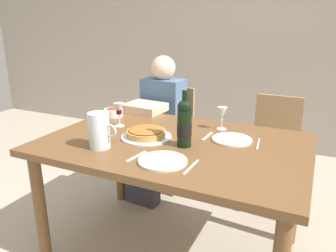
{
  "coord_description": "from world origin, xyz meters",
  "views": [
    {
      "loc": [
        0.72,
        -1.61,
        1.42
      ],
      "look_at": [
        -0.06,
        0.05,
        0.83
      ],
      "focal_mm": 34.86,
      "sensor_mm": 36.0,
      "label": 1
    }
  ],
  "objects_px": {
    "dining_table": "(174,156)",
    "dinner_plate_left_setting": "(232,139)",
    "wine_bottle": "(184,123)",
    "diner_left": "(156,124)",
    "wine_glass_left_diner": "(222,114)",
    "chair_left": "(170,130)",
    "dinner_plate_right_setting": "(163,161)",
    "chair_right": "(273,145)",
    "baked_tart": "(146,133)",
    "salad_bowl": "(114,112)",
    "water_pitcher": "(99,133)",
    "wine_glass_right_diner": "(119,110)"
  },
  "relations": [
    {
      "from": "dining_table",
      "to": "water_pitcher",
      "type": "xyz_separation_m",
      "value": [
        -0.32,
        -0.27,
        0.18
      ]
    },
    {
      "from": "water_pitcher",
      "to": "salad_bowl",
      "type": "distance_m",
      "value": 0.63
    },
    {
      "from": "dinner_plate_left_setting",
      "to": "chair_left",
      "type": "relative_size",
      "value": 0.27
    },
    {
      "from": "chair_left",
      "to": "wine_glass_left_diner",
      "type": "bearing_deg",
      "value": 142.28
    },
    {
      "from": "salad_bowl",
      "to": "dinner_plate_right_setting",
      "type": "height_order",
      "value": "salad_bowl"
    },
    {
      "from": "dining_table",
      "to": "salad_bowl",
      "type": "bearing_deg",
      "value": 154.82
    },
    {
      "from": "baked_tart",
      "to": "salad_bowl",
      "type": "height_order",
      "value": "salad_bowl"
    },
    {
      "from": "wine_glass_left_diner",
      "to": "diner_left",
      "type": "distance_m",
      "value": 0.77
    },
    {
      "from": "wine_glass_left_diner",
      "to": "chair_right",
      "type": "height_order",
      "value": "wine_glass_left_diner"
    },
    {
      "from": "dinner_plate_left_setting",
      "to": "dinner_plate_right_setting",
      "type": "xyz_separation_m",
      "value": [
        -0.23,
        -0.45,
        0.0
      ]
    },
    {
      "from": "dinner_plate_right_setting",
      "to": "wine_bottle",
      "type": "bearing_deg",
      "value": 87.22
    },
    {
      "from": "diner_left",
      "to": "dinner_plate_left_setting",
      "type": "bearing_deg",
      "value": 150.64
    },
    {
      "from": "salad_bowl",
      "to": "chair_left",
      "type": "xyz_separation_m",
      "value": [
        0.17,
        0.62,
        -0.3
      ]
    },
    {
      "from": "diner_left",
      "to": "chair_right",
      "type": "relative_size",
      "value": 1.33
    },
    {
      "from": "wine_bottle",
      "to": "wine_glass_right_diner",
      "type": "distance_m",
      "value": 0.55
    },
    {
      "from": "dining_table",
      "to": "chair_right",
      "type": "relative_size",
      "value": 1.72
    },
    {
      "from": "wine_glass_right_diner",
      "to": "dining_table",
      "type": "bearing_deg",
      "value": -13.38
    },
    {
      "from": "wine_glass_left_diner",
      "to": "chair_right",
      "type": "bearing_deg",
      "value": 65.19
    },
    {
      "from": "wine_bottle",
      "to": "dinner_plate_right_setting",
      "type": "height_order",
      "value": "wine_bottle"
    },
    {
      "from": "wine_bottle",
      "to": "baked_tart",
      "type": "distance_m",
      "value": 0.28
    },
    {
      "from": "wine_bottle",
      "to": "water_pitcher",
      "type": "distance_m",
      "value": 0.46
    },
    {
      "from": "wine_glass_right_diner",
      "to": "diner_left",
      "type": "distance_m",
      "value": 0.62
    },
    {
      "from": "water_pitcher",
      "to": "chair_left",
      "type": "distance_m",
      "value": 1.23
    },
    {
      "from": "wine_bottle",
      "to": "dinner_plate_left_setting",
      "type": "xyz_separation_m",
      "value": [
        0.22,
        0.2,
        -0.13
      ]
    },
    {
      "from": "dining_table",
      "to": "wine_glass_right_diner",
      "type": "relative_size",
      "value": 9.55
    },
    {
      "from": "dinner_plate_left_setting",
      "to": "diner_left",
      "type": "distance_m",
      "value": 0.93
    },
    {
      "from": "wine_bottle",
      "to": "dining_table",
      "type": "bearing_deg",
      "value": 150.7
    },
    {
      "from": "wine_glass_left_diner",
      "to": "chair_left",
      "type": "distance_m",
      "value": 0.93
    },
    {
      "from": "baked_tart",
      "to": "salad_bowl",
      "type": "bearing_deg",
      "value": 145.27
    },
    {
      "from": "dinner_plate_left_setting",
      "to": "diner_left",
      "type": "bearing_deg",
      "value": 145.92
    },
    {
      "from": "water_pitcher",
      "to": "dinner_plate_left_setting",
      "type": "xyz_separation_m",
      "value": [
        0.62,
        0.42,
        -0.08
      ]
    },
    {
      "from": "dinner_plate_right_setting",
      "to": "chair_left",
      "type": "bearing_deg",
      "value": 113.27
    },
    {
      "from": "dinner_plate_right_setting",
      "to": "chair_left",
      "type": "relative_size",
      "value": 0.28
    },
    {
      "from": "dining_table",
      "to": "chair_right",
      "type": "height_order",
      "value": "chair_right"
    },
    {
      "from": "dining_table",
      "to": "dinner_plate_left_setting",
      "type": "xyz_separation_m",
      "value": [
        0.3,
        0.15,
        0.1
      ]
    },
    {
      "from": "chair_left",
      "to": "baked_tart",
      "type": "bearing_deg",
      "value": 111.12
    },
    {
      "from": "baked_tart",
      "to": "chair_right",
      "type": "bearing_deg",
      "value": 55.85
    },
    {
      "from": "dinner_plate_left_setting",
      "to": "chair_right",
      "type": "xyz_separation_m",
      "value": [
        0.15,
        0.75,
        -0.27
      ]
    },
    {
      "from": "chair_right",
      "to": "wine_bottle",
      "type": "bearing_deg",
      "value": 70.39
    },
    {
      "from": "water_pitcher",
      "to": "chair_left",
      "type": "bearing_deg",
      "value": 95.9
    },
    {
      "from": "dining_table",
      "to": "chair_left",
      "type": "xyz_separation_m",
      "value": [
        -0.44,
        0.9,
        -0.17
      ]
    },
    {
      "from": "salad_bowl",
      "to": "dinner_plate_right_setting",
      "type": "xyz_separation_m",
      "value": [
        0.68,
        -0.58,
        -0.03
      ]
    },
    {
      "from": "wine_bottle",
      "to": "salad_bowl",
      "type": "height_order",
      "value": "wine_bottle"
    },
    {
      "from": "wine_bottle",
      "to": "dinner_plate_left_setting",
      "type": "bearing_deg",
      "value": 42.73
    },
    {
      "from": "wine_bottle",
      "to": "chair_right",
      "type": "relative_size",
      "value": 0.36
    },
    {
      "from": "dinner_plate_left_setting",
      "to": "dinner_plate_right_setting",
      "type": "height_order",
      "value": "same"
    },
    {
      "from": "baked_tart",
      "to": "chair_left",
      "type": "height_order",
      "value": "chair_left"
    },
    {
      "from": "diner_left",
      "to": "chair_right",
      "type": "bearing_deg",
      "value": -160.75
    },
    {
      "from": "dining_table",
      "to": "salad_bowl",
      "type": "distance_m",
      "value": 0.69
    },
    {
      "from": "diner_left",
      "to": "chair_right",
      "type": "distance_m",
      "value": 0.95
    }
  ]
}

